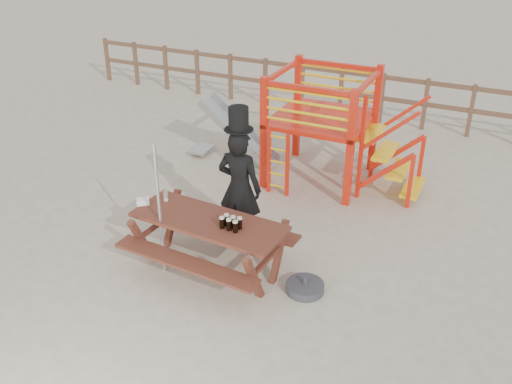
# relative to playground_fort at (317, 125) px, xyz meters

# --- Properties ---
(ground) EXTENTS (60.00, 60.00, 0.00)m
(ground) POSITION_rel_playground_fort_xyz_m (-0.12, -3.58, -1.07)
(ground) COLOR #C4B299
(ground) RESTS_ON ground
(back_fence) EXTENTS (15.09, 0.09, 1.20)m
(back_fence) POSITION_rel_playground_fort_xyz_m (-0.12, 3.42, -0.34)
(back_fence) COLOR brown
(back_fence) RESTS_ON ground
(playground_fort) EXTENTS (4.71, 1.84, 2.10)m
(playground_fort) POSITION_rel_playground_fort_xyz_m (0.00, 0.00, 0.00)
(playground_fort) COLOR red
(playground_fort) RESTS_ON ground
(picnic_table) EXTENTS (2.29, 1.66, 0.85)m
(picnic_table) POSITION_rel_playground_fort_xyz_m (-0.31, -3.52, -0.54)
(picnic_table) COLOR brown
(picnic_table) RESTS_ON ground
(man_with_hat) EXTENTS (0.70, 0.47, 2.23)m
(man_with_hat) POSITION_rel_playground_fort_xyz_m (-0.26, -2.67, -0.07)
(man_with_hat) COLOR black
(man_with_hat) RESTS_ON ground
(metal_pole) EXTENTS (0.04, 0.04, 2.01)m
(metal_pole) POSITION_rel_playground_fort_xyz_m (-0.90, -3.83, -0.07)
(metal_pole) COLOR #B2B2B7
(metal_pole) RESTS_ON ground
(parasol_base) EXTENTS (0.53, 0.53, 0.22)m
(parasol_base) POSITION_rel_playground_fort_xyz_m (1.12, -3.40, -1.01)
(parasol_base) COLOR #35353A
(parasol_base) RESTS_ON ground
(paper_bag) EXTENTS (0.23, 0.22, 0.08)m
(paper_bag) POSITION_rel_playground_fort_xyz_m (-1.40, -3.54, -0.18)
(paper_bag) COLOR white
(paper_bag) RESTS_ON picnic_table
(stout_pints) EXTENTS (0.29, 0.18, 0.17)m
(stout_pints) POSITION_rel_playground_fort_xyz_m (0.08, -3.60, -0.14)
(stout_pints) COLOR black
(stout_pints) RESTS_ON picnic_table
(empty_glasses) EXTENTS (0.07, 0.07, 0.15)m
(empty_glasses) POSITION_rel_playground_fort_xyz_m (-1.15, -3.32, -0.15)
(empty_glasses) COLOR silver
(empty_glasses) RESTS_ON picnic_table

